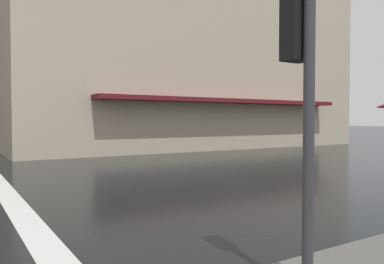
% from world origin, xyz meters
% --- Properties ---
extents(haussmann_block_corner, '(19.21, 23.92, 21.79)m').
position_xyz_m(haussmann_block_corner, '(21.50, -16.22, 10.67)').
color(haussmann_block_corner, tan).
rests_on(haussmann_block_corner, ground_plane).
extents(traffic_signal_post, '(0.44, 0.30, 3.20)m').
position_xyz_m(traffic_signal_post, '(-3.45, -5.15, 2.46)').
color(traffic_signal_post, '#333338').
rests_on(traffic_signal_post, sidewalk_pavement).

